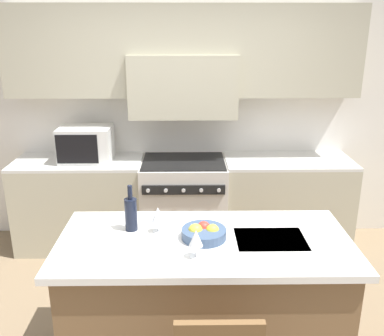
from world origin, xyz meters
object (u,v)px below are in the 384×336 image
at_px(wine_glass_near, 196,239).
at_px(microwave, 86,144).
at_px(fruit_bowl, 204,233).
at_px(range_stove, 184,204).
at_px(wine_glass_far, 158,215).
at_px(wine_bottle, 131,213).

bearing_deg(wine_glass_near, microwave, 119.00).
bearing_deg(fruit_bowl, range_stove, 94.81).
xyz_separation_m(wine_glass_near, fruit_bowl, (0.05, 0.24, -0.08)).
xyz_separation_m(range_stove, wine_glass_near, (0.08, -1.86, 0.58)).
distance_m(wine_glass_near, fruit_bowl, 0.26).
bearing_deg(microwave, wine_glass_far, -62.66).
relative_size(microwave, wine_glass_far, 2.89).
bearing_deg(fruit_bowl, microwave, 123.76).
bearing_deg(wine_glass_far, wine_bottle, 169.51).
distance_m(microwave, wine_glass_near, 2.15).
distance_m(wine_glass_near, wine_glass_far, 0.41).
xyz_separation_m(range_stove, microwave, (-0.96, 0.02, 0.64)).
xyz_separation_m(range_stove, wine_bottle, (-0.34, -1.50, 0.58)).
height_order(microwave, wine_glass_far, microwave).
height_order(wine_glass_near, fruit_bowl, wine_glass_near).
xyz_separation_m(wine_bottle, wine_glass_far, (0.18, -0.03, 0.00)).
bearing_deg(microwave, fruit_bowl, -56.24).
height_order(range_stove, wine_glass_far, wine_glass_far).
height_order(wine_bottle, fruit_bowl, wine_bottle).
relative_size(microwave, fruit_bowl, 1.77).
distance_m(wine_glass_far, fruit_bowl, 0.32).
bearing_deg(wine_glass_far, range_stove, 84.15).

